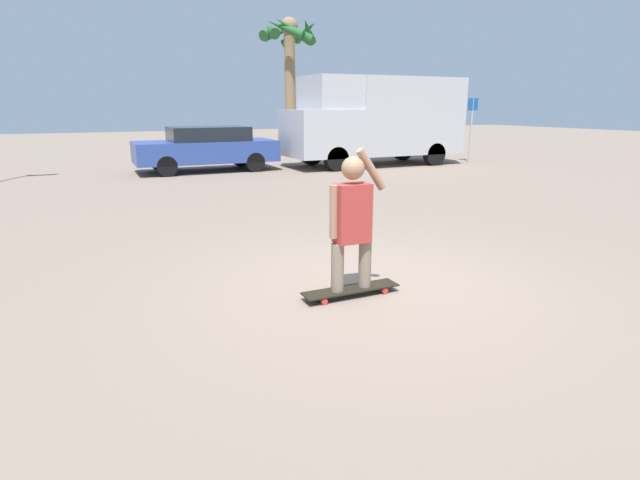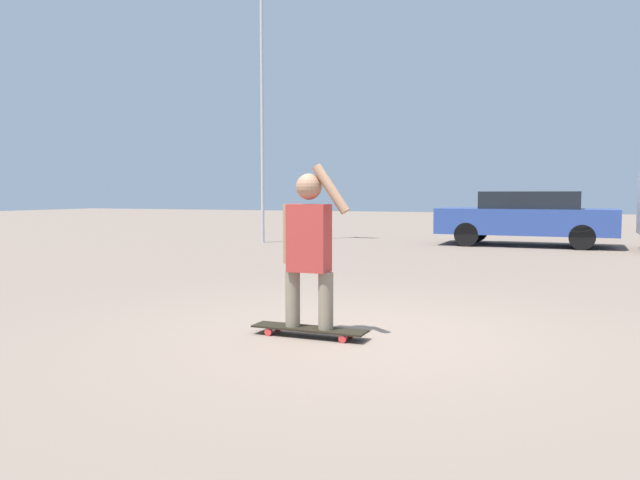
# 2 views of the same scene
# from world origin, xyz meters

# --- Properties ---
(ground_plane) EXTENTS (80.00, 80.00, 0.00)m
(ground_plane) POSITION_xyz_m (0.00, 0.00, 0.00)
(ground_plane) COLOR gray
(skateboard) EXTENTS (1.11, 0.25, 0.09)m
(skateboard) POSITION_xyz_m (-0.42, -0.26, 0.07)
(skateboard) COLOR black
(skateboard) RESTS_ON ground_plane
(person_skateboarder) EXTENTS (0.66, 0.24, 1.53)m
(person_skateboarder) POSITION_xyz_m (-0.42, -0.26, 0.90)
(person_skateboarder) COLOR gray
(person_skateboarder) RESTS_ON skateboard
(parked_car_blue) EXTENTS (4.41, 1.88, 1.41)m
(parked_car_blue) POSITION_xyz_m (0.65, 11.43, 0.75)
(parked_car_blue) COLOR black
(parked_car_blue) RESTS_ON ground_plane
(flagpole) EXTENTS (0.90, 0.12, 7.80)m
(flagpole) POSITION_xyz_m (-6.10, 9.72, 4.37)
(flagpole) COLOR #B7B7BC
(flagpole) RESTS_ON ground_plane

